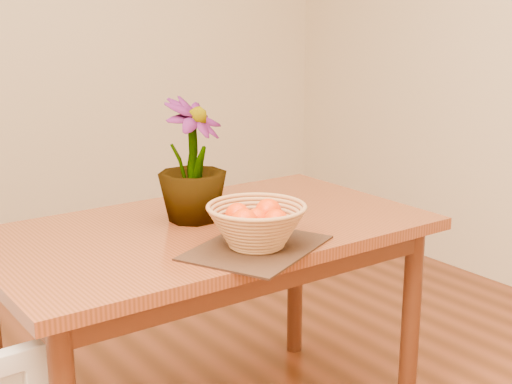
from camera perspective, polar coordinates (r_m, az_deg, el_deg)
wall_back at (r=3.98m, az=-19.40°, el=12.63°), size 4.00×0.02×2.70m
table at (r=2.31m, az=-3.81°, el=-4.74°), size 1.40×0.80×0.75m
placemat at (r=2.06m, az=0.04°, el=-4.48°), size 0.49×0.45×0.01m
wicker_basket at (r=2.04m, az=0.04°, el=-2.86°), size 0.29×0.29×0.12m
orange_pile at (r=2.03m, az=0.04°, el=-2.09°), size 0.20×0.19×0.08m
potted_plant at (r=2.29m, az=-5.12°, el=2.53°), size 0.30×0.30×0.40m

